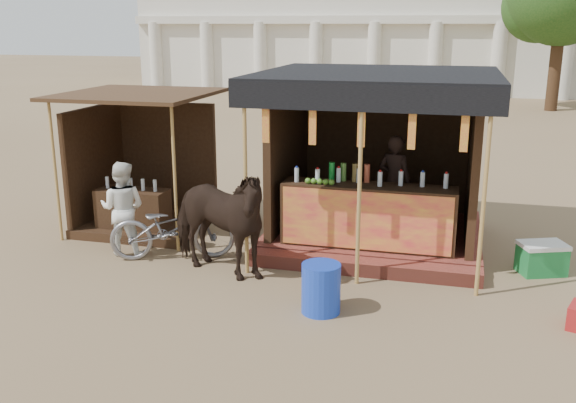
# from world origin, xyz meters

# --- Properties ---
(ground) EXTENTS (120.00, 120.00, 0.00)m
(ground) POSITION_xyz_m (0.00, 0.00, 0.00)
(ground) COLOR #846B4C
(ground) RESTS_ON ground
(main_stall) EXTENTS (3.60, 3.61, 2.78)m
(main_stall) POSITION_xyz_m (1.01, 3.36, 1.02)
(main_stall) COLOR brown
(main_stall) RESTS_ON ground
(secondary_stall) EXTENTS (2.40, 2.40, 2.38)m
(secondary_stall) POSITION_xyz_m (-3.17, 3.24, 0.85)
(secondary_stall) COLOR #372314
(secondary_stall) RESTS_ON ground
(cow) EXTENTS (2.09, 1.48, 1.61)m
(cow) POSITION_xyz_m (-0.99, 1.38, 0.80)
(cow) COLOR black
(cow) RESTS_ON ground
(motorbike) EXTENTS (1.99, 1.29, 0.99)m
(motorbike) POSITION_xyz_m (-1.88, 1.82, 0.49)
(motorbike) COLOR gray
(motorbike) RESTS_ON ground
(bystander) EXTENTS (0.78, 0.64, 1.47)m
(bystander) POSITION_xyz_m (-2.70, 1.84, 0.74)
(bystander) COLOR white
(bystander) RESTS_ON ground
(blue_barrel) EXTENTS (0.56, 0.56, 0.63)m
(blue_barrel) POSITION_xyz_m (0.70, 0.53, 0.32)
(blue_barrel) COLOR blue
(blue_barrel) RESTS_ON ground
(cooler) EXTENTS (0.76, 0.64, 0.46)m
(cooler) POSITION_xyz_m (3.52, 2.60, 0.23)
(cooler) COLOR #1C803A
(cooler) RESTS_ON ground
(background_building) EXTENTS (26.00, 7.45, 8.18)m
(background_building) POSITION_xyz_m (-2.00, 29.94, 3.98)
(background_building) COLOR silver
(background_building) RESTS_ON ground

